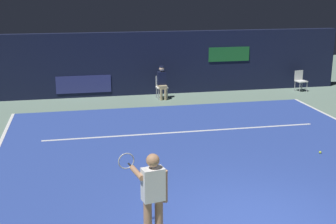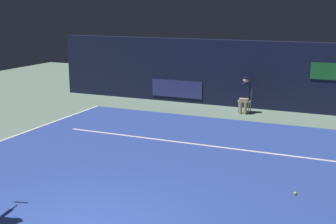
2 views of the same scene
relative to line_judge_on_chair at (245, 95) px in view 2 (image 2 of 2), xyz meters
name	(u,v)px [view 2 (image 2 of 2)]	position (x,y,z in m)	size (l,w,h in m)	color
ground_plane	(173,164)	(-0.20, -6.32, -0.69)	(32.75, 32.75, 0.00)	slate
court_surface	(173,163)	(-0.20, -6.32, -0.68)	(10.91, 10.15, 0.01)	#2D479E
line_sideline_right	(6,139)	(-5.61, -6.32, -0.67)	(0.10, 10.15, 0.01)	white
line_service	(197,144)	(-0.20, -4.54, -0.67)	(8.51, 0.10, 0.01)	white
back_wall	(247,74)	(-0.20, 1.00, 0.61)	(16.38, 0.33, 2.60)	#141933
line_judge_on_chair	(245,95)	(0.00, 0.00, 0.00)	(0.45, 0.54, 1.32)	white
tennis_ball	(295,193)	(2.94, -7.14, -0.64)	(0.07, 0.07, 0.07)	#CCE033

